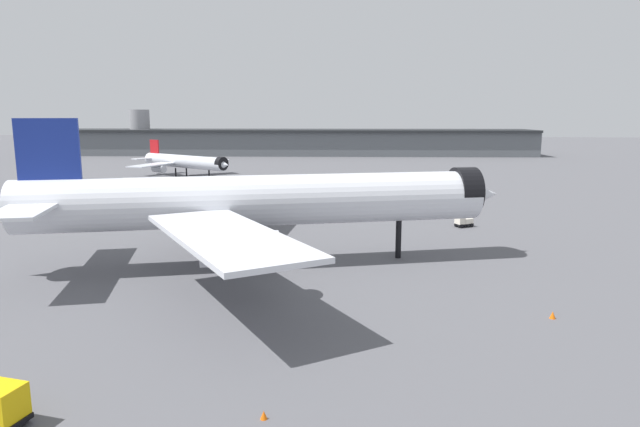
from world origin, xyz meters
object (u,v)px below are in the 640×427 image
Objects in this scene: traffic_cone_near_nose at (264,415)px; traffic_cone_wingtip at (553,315)px; baggage_tug_wing at (464,222)px; airliner_far_taxiway at (184,162)px; airliner_near_gate at (256,202)px.

traffic_cone_near_nose is 0.81× the size of traffic_cone_wingtip.
baggage_tug_wing is 46.15m from traffic_cone_wingtip.
baggage_tug_wing is at bearing 70.68° from traffic_cone_near_nose.
traffic_cone_wingtip is (79.75, -118.40, -4.86)m from airliner_far_taxiway.
airliner_near_gate is 38.90m from traffic_cone_wingtip.
airliner_far_taxiway is 106.44m from baggage_tug_wing.
airliner_near_gate is 40.12m from traffic_cone_near_nose.
airliner_near_gate is 91.49× the size of traffic_cone_wingtip.
traffic_cone_near_nose is 33.09m from traffic_cone_wingtip.
airliner_near_gate reaches higher than baggage_tug_wing.
baggage_tug_wing is 5.85× the size of traffic_cone_near_nose.
traffic_cone_near_nose is (8.60, -38.27, -8.46)m from airliner_near_gate.
airliner_far_taxiway is at bearing 111.28° from traffic_cone_near_nose.
airliner_near_gate reaches higher than traffic_cone_near_nose.
traffic_cone_wingtip is (1.74, -46.11, -0.60)m from baggage_tug_wing.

